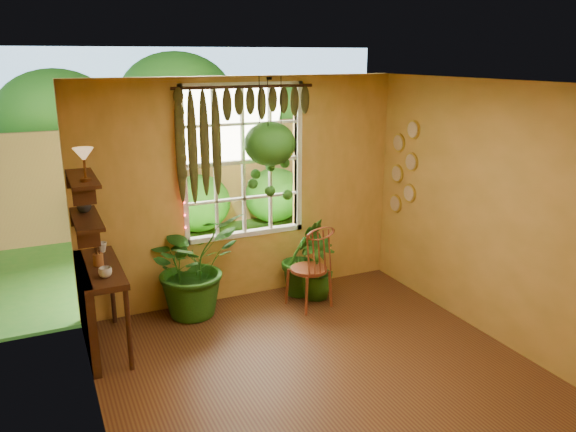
# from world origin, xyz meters

# --- Properties ---
(floor) EXTENTS (4.50, 4.50, 0.00)m
(floor) POSITION_xyz_m (0.00, 0.00, 0.00)
(floor) COLOR brown
(floor) RESTS_ON ground
(ceiling) EXTENTS (4.50, 4.50, 0.00)m
(ceiling) POSITION_xyz_m (0.00, 0.00, 2.70)
(ceiling) COLOR silver
(ceiling) RESTS_ON wall_back
(wall_back) EXTENTS (4.00, 0.00, 4.00)m
(wall_back) POSITION_xyz_m (0.00, 2.25, 1.35)
(wall_back) COLOR gold
(wall_back) RESTS_ON floor
(wall_left) EXTENTS (0.00, 4.50, 4.50)m
(wall_left) POSITION_xyz_m (-2.00, 0.00, 1.35)
(wall_left) COLOR gold
(wall_left) RESTS_ON floor
(wall_right) EXTENTS (0.00, 4.50, 4.50)m
(wall_right) POSITION_xyz_m (2.00, 0.00, 1.35)
(wall_right) COLOR gold
(wall_right) RESTS_ON floor
(window) EXTENTS (1.52, 0.10, 1.86)m
(window) POSITION_xyz_m (0.00, 2.28, 1.70)
(window) COLOR white
(window) RESTS_ON wall_back
(valance_vine) EXTENTS (1.70, 0.12, 1.10)m
(valance_vine) POSITION_xyz_m (-0.08, 2.16, 2.28)
(valance_vine) COLOR #391A0F
(valance_vine) RESTS_ON window
(string_lights) EXTENTS (0.03, 0.03, 1.54)m
(string_lights) POSITION_xyz_m (-0.76, 2.19, 1.75)
(string_lights) COLOR #FF2633
(string_lights) RESTS_ON window
(wall_plates) EXTENTS (0.04, 0.32, 1.10)m
(wall_plates) POSITION_xyz_m (1.98, 1.79, 1.55)
(wall_plates) COLOR beige
(wall_plates) RESTS_ON wall_right
(counter_ledge) EXTENTS (0.40, 1.20, 0.90)m
(counter_ledge) POSITION_xyz_m (-1.91, 1.60, 0.55)
(counter_ledge) COLOR #391A0F
(counter_ledge) RESTS_ON floor
(shelf_lower) EXTENTS (0.25, 0.90, 0.04)m
(shelf_lower) POSITION_xyz_m (-1.88, 1.60, 1.40)
(shelf_lower) COLOR #391A0F
(shelf_lower) RESTS_ON wall_left
(shelf_upper) EXTENTS (0.25, 0.90, 0.04)m
(shelf_upper) POSITION_xyz_m (-1.88, 1.60, 1.80)
(shelf_upper) COLOR #391A0F
(shelf_upper) RESTS_ON wall_left
(backyard) EXTENTS (14.00, 10.00, 12.00)m
(backyard) POSITION_xyz_m (0.24, 6.87, 1.28)
(backyard) COLOR #23601B
(backyard) RESTS_ON ground
(windsor_chair) EXTENTS (0.53, 0.55, 1.19)m
(windsor_chair) POSITION_xyz_m (0.58, 1.60, 0.34)
(windsor_chair) COLOR maroon
(windsor_chair) RESTS_ON floor
(potted_plant_left) EXTENTS (1.37, 1.28, 1.22)m
(potted_plant_left) POSITION_xyz_m (-0.75, 2.00, 0.61)
(potted_plant_left) COLOR #1D4B14
(potted_plant_left) RESTS_ON floor
(potted_plant_mid) EXTENTS (0.56, 0.46, 0.99)m
(potted_plant_mid) POSITION_xyz_m (0.65, 1.97, 0.50)
(potted_plant_mid) COLOR #1D4B14
(potted_plant_mid) RESTS_ON floor
(potted_plant_right) EXTENTS (0.47, 0.47, 0.79)m
(potted_plant_right) POSITION_xyz_m (0.76, 1.81, 0.40)
(potted_plant_right) COLOR #1D4B14
(potted_plant_right) RESTS_ON floor
(hanging_basket) EXTENTS (0.59, 0.59, 1.40)m
(hanging_basket) POSITION_xyz_m (0.20, 1.92, 1.88)
(hanging_basket) COLOR black
(hanging_basket) RESTS_ON ceiling
(cup_a) EXTENTS (0.14, 0.14, 0.10)m
(cup_a) POSITION_xyz_m (-1.78, 1.27, 0.95)
(cup_a) COLOR silver
(cup_a) RESTS_ON counter_ledge
(cup_b) EXTENTS (0.14, 0.14, 0.11)m
(cup_b) POSITION_xyz_m (-1.72, 2.02, 0.95)
(cup_b) COLOR beige
(cup_b) RESTS_ON counter_ledge
(brush_jar) EXTENTS (0.10, 0.10, 0.37)m
(brush_jar) POSITION_xyz_m (-1.80, 1.62, 1.04)
(brush_jar) COLOR brown
(brush_jar) RESTS_ON counter_ledge
(shelf_vase) EXTENTS (0.18, 0.18, 0.15)m
(shelf_vase) POSITION_xyz_m (-1.87, 1.80, 1.49)
(shelf_vase) COLOR #B2AD99
(shelf_vase) RESTS_ON shelf_lower
(tiffany_lamp) EXTENTS (0.18, 0.18, 0.31)m
(tiffany_lamp) POSITION_xyz_m (-1.86, 1.37, 2.04)
(tiffany_lamp) COLOR #573119
(tiffany_lamp) RESTS_ON shelf_upper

